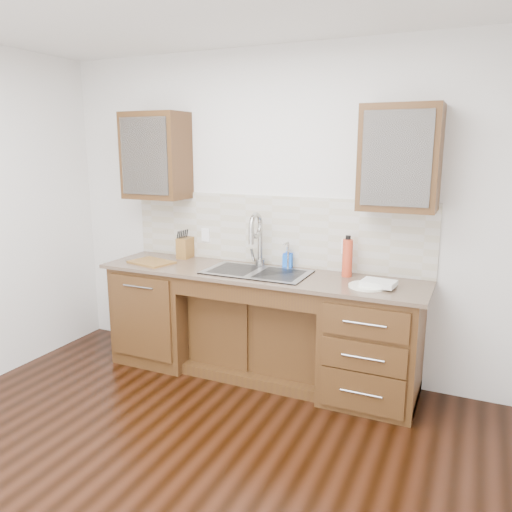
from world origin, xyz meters
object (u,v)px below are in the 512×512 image
at_px(water_bottle, 347,258).
at_px(knife_block, 185,248).
at_px(cutting_board, 151,262).
at_px(plate, 367,286).
at_px(soap_bottle, 288,257).

distance_m(water_bottle, knife_block, 1.51).
distance_m(knife_block, cutting_board, 0.35).
bearing_deg(knife_block, cutting_board, -119.68).
bearing_deg(water_bottle, cutting_board, -171.17).
height_order(knife_block, cutting_board, knife_block).
bearing_deg(knife_block, plate, -12.32).
xyz_separation_m(soap_bottle, plate, (0.74, -0.33, -0.08)).
relative_size(soap_bottle, knife_block, 0.93).
height_order(soap_bottle, knife_block, knife_block).
bearing_deg(plate, cutting_board, -179.39).
height_order(water_bottle, cutting_board, water_bottle).
distance_m(water_bottle, plate, 0.35).
bearing_deg(cutting_board, soap_bottle, 17.01).
relative_size(soap_bottle, plate, 0.63).
distance_m(soap_bottle, water_bottle, 0.54).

